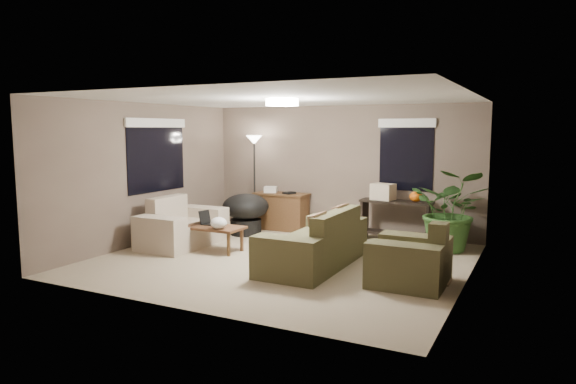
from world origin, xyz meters
The scene contains 20 objects.
room_shell centered at (0.00, 0.00, 1.25)m, with size 5.50×5.50×5.50m.
main_sofa centered at (0.62, -0.07, 0.29)m, with size 0.95×2.20×0.85m.
throw_pillows centered at (0.87, -0.07, 0.65)m, with size 0.24×1.35×0.47m.
loveseat centered at (-2.07, 0.12, 0.30)m, with size 0.90×1.60×0.85m.
armchair centered at (2.10, -0.37, 0.30)m, with size 0.95×1.00×0.85m.
coffee_table centered at (-1.30, 0.01, 0.36)m, with size 1.00×0.55×0.42m.
laptop centered at (-1.47, 0.11, 0.48)m, with size 0.38×0.24×0.24m.
plastic_bag centered at (-1.10, -0.14, 0.52)m, with size 0.28×0.25×0.19m, color white.
desk centered at (-1.14, 2.18, 0.38)m, with size 1.10×0.50×0.75m.
desk_papers centered at (-1.30, 2.17, 0.80)m, with size 0.73×0.32×0.12m.
console_table centered at (1.23, 2.13, 0.44)m, with size 1.30×0.40×0.75m.
pumpkin centered at (1.58, 2.13, 0.84)m, with size 0.23×0.23×0.19m, color orange.
cardboard_box centered at (0.98, 2.13, 0.90)m, with size 0.39×0.30×0.30m, color beige.
papasan_chair centered at (-1.54, 1.43, 0.47)m, with size 0.99×0.99×0.80m.
floor_lamp centered at (-1.73, 2.10, 1.60)m, with size 0.32×0.32×1.91m.
ceiling_fixture centered at (0.00, 0.00, 2.44)m, with size 0.50×0.50×0.10m, color white.
houseplant centered at (2.26, 1.80, 0.54)m, with size 1.25×1.39×1.08m, color #2D5923.
cat_scratching_post centered at (2.42, -0.12, 0.21)m, with size 0.32×0.32×0.50m.
window_left centered at (-2.73, 0.30, 1.78)m, with size 0.05×1.56×1.33m.
window_back centered at (1.30, 2.48, 1.79)m, with size 1.06×0.05×1.33m.
Camera 1 is at (3.62, -6.98, 2.03)m, focal length 32.00 mm.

